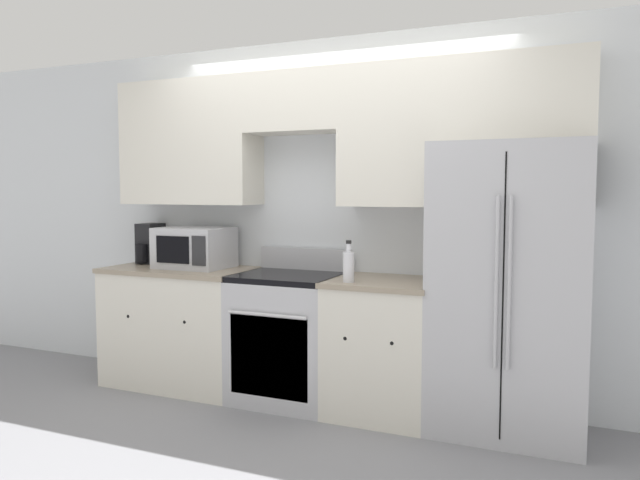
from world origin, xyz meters
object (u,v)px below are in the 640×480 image
Objects in this scene: refrigerator at (511,289)px; bottle at (349,266)px; oven_range at (289,337)px; microwave at (195,248)px.

refrigerator reaches higher than bottle.
refrigerator is (1.51, 0.05, 0.43)m from oven_range.
microwave is at bearing -179.96° from refrigerator.
refrigerator is at bearing 13.60° from bottle.
refrigerator is 3.42× the size of microwave.
refrigerator is at bearing 0.04° from microwave.
microwave is at bearing 176.59° from oven_range.
refrigerator reaches higher than oven_range.
oven_range is at bearing 160.47° from bottle.
refrigerator is at bearing 1.93° from oven_range.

